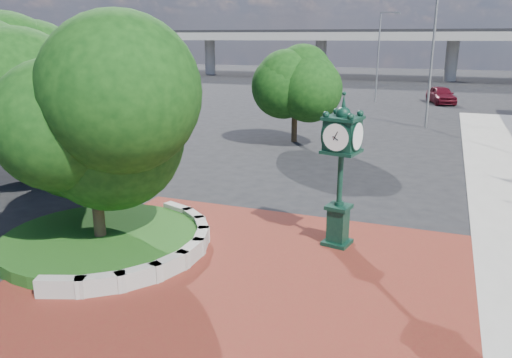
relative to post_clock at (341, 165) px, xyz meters
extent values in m
plane|color=black|center=(-1.96, -2.77, -2.63)|extent=(200.00, 200.00, 0.00)
cube|color=maroon|center=(-1.96, -3.77, -2.61)|extent=(12.00, 12.00, 0.04)
cube|color=#9E9B93|center=(-5.87, -5.77, -2.36)|extent=(1.29, 0.76, 0.54)
cube|color=#9E9B93|center=(-5.01, -5.30, -2.36)|extent=(1.20, 1.04, 0.54)
cube|color=#9E9B93|center=(-4.34, -4.60, -2.36)|extent=(1.00, 1.22, 0.54)
cube|color=#9E9B93|center=(-3.91, -3.73, -2.36)|extent=(0.71, 1.30, 0.54)
cube|color=#9E9B93|center=(-3.76, -2.77, -2.36)|extent=(0.35, 1.25, 0.54)
cube|color=#9E9B93|center=(-3.91, -1.80, -2.36)|extent=(0.71, 1.30, 0.54)
cube|color=#9E9B93|center=(-4.34, -0.93, -2.36)|extent=(1.00, 1.22, 0.54)
cube|color=#9E9B93|center=(-5.01, -0.23, -2.36)|extent=(1.20, 1.04, 0.54)
cube|color=#9E9B93|center=(-5.87, 0.24, -2.36)|extent=(1.29, 0.76, 0.54)
cylinder|color=#123F13|center=(-6.96, -2.77, -2.43)|extent=(6.10, 6.10, 0.40)
cube|color=#9E9B93|center=(-1.96, 67.23, 3.87)|extent=(90.00, 12.00, 1.20)
cube|color=black|center=(-1.96, 67.23, 4.67)|extent=(90.00, 12.00, 0.40)
cylinder|color=#9E9B93|center=(-36.96, 67.23, 0.37)|extent=(1.80, 1.80, 6.00)
cylinder|color=#9E9B93|center=(-16.96, 67.23, 0.37)|extent=(1.80, 1.80, 6.00)
cylinder|color=#9E9B93|center=(3.04, 67.23, 0.37)|extent=(1.80, 1.80, 6.00)
cylinder|color=#38281C|center=(-6.96, -2.77, -1.54)|extent=(0.36, 0.36, 2.17)
sphere|color=black|center=(-6.96, -2.77, 1.10)|extent=(5.20, 5.20, 5.20)
cylinder|color=#38281C|center=(-14.96, 2.23, -1.40)|extent=(0.36, 0.36, 2.45)
sphere|color=black|center=(-14.96, 2.23, 1.50)|extent=(5.60, 5.60, 5.60)
cylinder|color=#38281C|center=(-5.96, 15.23, -1.67)|extent=(0.36, 0.36, 1.92)
sphere|color=black|center=(-5.96, 15.23, 0.62)|extent=(4.40, 4.40, 4.40)
cube|color=black|center=(0.00, 0.00, -2.55)|extent=(0.95, 0.95, 0.16)
cube|color=black|center=(0.00, 0.00, -1.92)|extent=(0.65, 0.65, 1.11)
cube|color=black|center=(0.00, 0.00, -1.34)|extent=(0.83, 0.83, 0.12)
cylinder|color=black|center=(0.00, 0.00, -0.42)|extent=(0.17, 0.17, 1.71)
cube|color=black|center=(0.00, 0.00, 0.95)|extent=(1.07, 1.07, 0.91)
cylinder|color=white|center=(-0.09, -0.46, 0.95)|extent=(0.80, 0.22, 0.81)
cylinder|color=white|center=(0.09, 0.46, 0.95)|extent=(0.80, 0.22, 0.81)
cylinder|color=white|center=(-0.46, 0.09, 0.95)|extent=(0.22, 0.80, 0.81)
cylinder|color=white|center=(0.46, -0.09, 0.95)|extent=(0.22, 0.80, 0.81)
sphere|color=black|center=(0.00, 0.00, 1.57)|extent=(0.44, 0.44, 0.44)
cone|color=black|center=(0.00, 0.00, 1.90)|extent=(0.18, 0.18, 0.50)
imported|color=#540C18|center=(2.33, 38.54, -1.77)|extent=(3.43, 5.39, 1.71)
cylinder|color=slate|center=(1.61, 23.44, 2.23)|extent=(0.17, 0.17, 9.71)
cylinder|color=slate|center=(-3.93, 37.47, 1.72)|extent=(0.15, 0.15, 8.69)
cube|color=slate|center=(-3.08, 37.33, 6.07)|extent=(1.74, 0.42, 0.12)
cube|color=slate|center=(-2.31, 37.21, 5.97)|extent=(0.52, 0.32, 0.14)
camera|label=1|loc=(2.80, -14.69, 3.77)|focal=35.00mm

